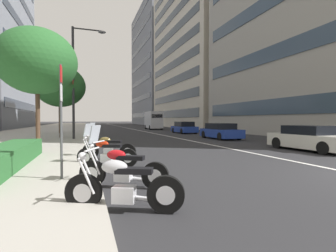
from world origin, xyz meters
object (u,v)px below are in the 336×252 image
object	(u,v)px
motorcycle_nearest_camera	(121,169)
delivery_van_ahead	(153,120)
motorcycle_second_in_row	(106,154)
motorcycle_far_end_row	(123,188)
street_tree_near_plaza_corner	(60,86)
car_approaching_light	(309,139)
street_tree_by_lamp_post	(60,92)
car_following_behind	(184,128)
parking_sign_by_curb	(61,107)
motorcycle_by_sign_pole	(108,148)
car_mid_block_traffic	(221,131)
street_tree_far_plaza	(37,62)
street_lamp_with_banners	(78,72)

from	to	relation	value
motorcycle_nearest_camera	delivery_van_ahead	xyz separation A→B (m)	(33.55, -9.93, 1.10)
motorcycle_second_in_row	motorcycle_nearest_camera	bearing A→B (deg)	119.20
motorcycle_far_end_row	motorcycle_second_in_row	world-z (taller)	motorcycle_second_in_row
delivery_van_ahead	motorcycle_nearest_camera	bearing A→B (deg)	165.48
street_tree_near_plaza_corner	car_approaching_light	bearing A→B (deg)	-132.38
delivery_van_ahead	street_tree_near_plaza_corner	size ratio (longest dim) A/B	0.90
motorcycle_second_in_row	delivery_van_ahead	size ratio (longest dim) A/B	0.38
street_tree_by_lamp_post	car_following_behind	bearing A→B (deg)	-97.55
motorcycle_second_in_row	delivery_van_ahead	world-z (taller)	delivery_van_ahead
parking_sign_by_curb	motorcycle_by_sign_pole	bearing A→B (deg)	-21.60
car_approaching_light	car_mid_block_traffic	size ratio (longest dim) A/B	1.00
street_tree_far_plaza	car_mid_block_traffic	bearing A→B (deg)	-73.93
street_lamp_with_banners	delivery_van_ahead	bearing A→B (deg)	-30.00
street_tree_by_lamp_post	street_tree_far_plaza	bearing A→B (deg)	-179.17
motorcycle_nearest_camera	delivery_van_ahead	distance (m)	35.01
delivery_van_ahead	parking_sign_by_curb	distance (m)	34.71
motorcycle_by_sign_pole	car_following_behind	bearing A→B (deg)	-96.33
motorcycle_by_sign_pole	street_tree_far_plaza	size ratio (longest dim) A/B	0.33
motorcycle_by_sign_pole	car_mid_block_traffic	size ratio (longest dim) A/B	0.49
street_lamp_with_banners	car_approaching_light	bearing A→B (deg)	-131.70
car_approaching_light	street_tree_far_plaza	xyz separation A→B (m)	(4.60, 13.36, 4.00)
delivery_van_ahead	street_tree_far_plaza	xyz separation A→B (m)	(-25.01, 13.05, 3.08)
street_tree_near_plaza_corner	street_tree_by_lamp_post	size ratio (longest dim) A/B	0.95
motorcycle_second_in_row	street_tree_far_plaza	xyz separation A→B (m)	(5.72, 2.99, 4.18)
street_tree_far_plaza	street_tree_by_lamp_post	world-z (taller)	street_tree_far_plaza
car_following_behind	street_tree_by_lamp_post	world-z (taller)	street_tree_by_lamp_post
car_approaching_light	delivery_van_ahead	xyz separation A→B (m)	(29.61, 0.31, 0.92)
street_tree_near_plaza_corner	street_lamp_with_banners	bearing A→B (deg)	-137.55
motorcycle_second_in_row	motorcycle_by_sign_pole	world-z (taller)	motorcycle_by_sign_pole
motorcycle_second_in_row	car_following_behind	size ratio (longest dim) A/B	0.47
motorcycle_far_end_row	street_tree_far_plaza	world-z (taller)	street_tree_far_plaza
car_mid_block_traffic	motorcycle_second_in_row	bearing A→B (deg)	133.76
motorcycle_second_in_row	car_approaching_light	xyz separation A→B (m)	(1.12, -10.38, 0.18)
motorcycle_by_sign_pole	street_tree_near_plaza_corner	bearing A→B (deg)	-51.62
parking_sign_by_curb	motorcycle_second_in_row	bearing A→B (deg)	-30.19
street_lamp_with_banners	street_tree_far_plaza	world-z (taller)	street_lamp_with_banners
motorcycle_far_end_row	motorcycle_second_in_row	bearing A→B (deg)	-66.82
parking_sign_by_curb	delivery_van_ahead	bearing A→B (deg)	-18.97
motorcycle_nearest_camera	motorcycle_by_sign_pole	xyz separation A→B (m)	(4.33, -0.07, 0.00)
street_lamp_with_banners	street_tree_near_plaza_corner	size ratio (longest dim) A/B	1.46
delivery_van_ahead	parking_sign_by_curb	xyz separation A→B (m)	(-32.82, 11.28, 0.37)
street_tree_far_plaza	delivery_van_ahead	bearing A→B (deg)	-27.56
motorcycle_far_end_row	street_tree_far_plaza	xyz separation A→B (m)	(10.08, 2.93, 4.20)
motorcycle_nearest_camera	motorcycle_by_sign_pole	distance (m)	4.33
car_mid_block_traffic	motorcycle_nearest_camera	bearing A→B (deg)	141.56
street_tree_far_plaza	street_tree_near_plaza_corner	bearing A→B (deg)	-3.94
motorcycle_by_sign_pole	street_lamp_with_banners	bearing A→B (deg)	-57.34
street_lamp_with_banners	street_tree_far_plaza	bearing A→B (deg)	161.66
delivery_van_ahead	car_mid_block_traffic	bearing A→B (deg)	-177.96
motorcycle_nearest_camera	street_tree_near_plaza_corner	bearing A→B (deg)	-51.96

